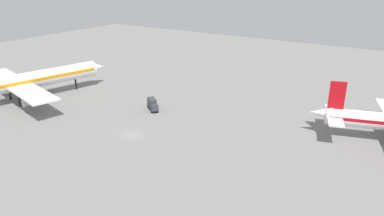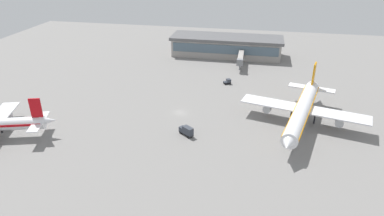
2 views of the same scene
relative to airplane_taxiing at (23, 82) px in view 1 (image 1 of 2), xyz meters
name	(u,v)px [view 1 (image 1 of 2)]	position (x,y,z in m)	size (l,w,h in m)	color
ground	(132,135)	(44.70, -1.00, -6.16)	(288.00, 288.00, 0.00)	gray
airplane_taxiing	(23,82)	(0.00, 0.00, 0.00)	(44.84, 54.98, 16.95)	white
catering_truck	(153,104)	(38.50, 15.11, -4.47)	(5.63, 4.86, 3.30)	black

